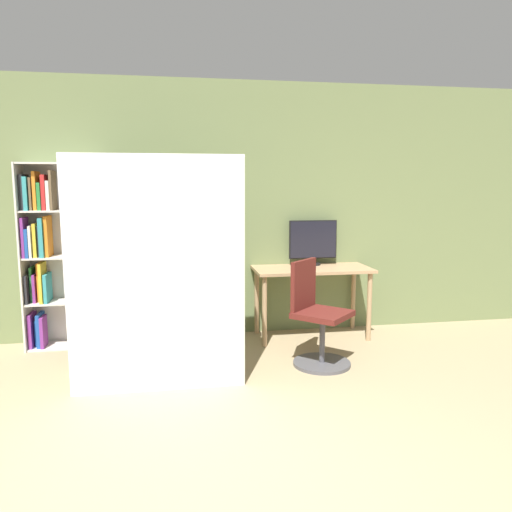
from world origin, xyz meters
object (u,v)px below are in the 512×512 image
monitor (313,241)px  mattress_near (158,274)px  office_chair (317,322)px  bookshelf (54,253)px  mattress_far (159,267)px

monitor → mattress_near: 2.06m
monitor → office_chair: (-0.24, -0.99, -0.62)m
office_chair → bookshelf: bookshelf is taller
monitor → bookshelf: 2.67m
office_chair → mattress_near: size_ratio=0.51×
monitor → mattress_far: size_ratio=0.29×
bookshelf → mattress_far: (1.04, -0.91, -0.03)m
monitor → mattress_far: bearing=-150.0°
mattress_near → monitor: bearing=37.8°
bookshelf → mattress_far: size_ratio=0.99×
bookshelf → mattress_far: 1.38m
mattress_near → bookshelf: bearing=130.1°
bookshelf → mattress_near: (1.04, -1.23, -0.03)m
mattress_far → office_chair: bearing=-2.0°
office_chair → mattress_far: size_ratio=0.51×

